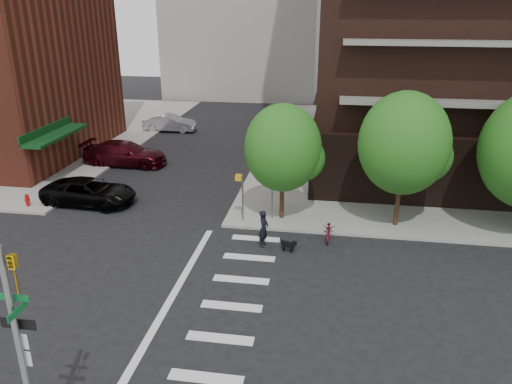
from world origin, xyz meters
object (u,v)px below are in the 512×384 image
object	(u,v)px
fire_hydrant	(27,199)
parked_car_maroon	(125,154)
dog_walker	(264,229)
traffic_signal	(26,374)
scooter	(329,230)
parked_car_silver	(170,123)
parked_car_black	(89,192)

from	to	relation	value
fire_hydrant	parked_car_maroon	distance (m)	8.86
parked_car_maroon	dog_walker	size ratio (longest dim) A/B	3.23
traffic_signal	fire_hydrant	bearing A→B (deg)	123.26
scooter	traffic_signal	bearing A→B (deg)	-115.57
parked_car_maroon	parked_car_silver	xyz separation A→B (m)	(0.00, 10.13, -0.09)
fire_hydrant	dog_walker	xyz separation A→B (m)	(13.99, -2.52, 0.37)
scooter	parked_car_black	bearing A→B (deg)	170.96
traffic_signal	parked_car_maroon	bearing A→B (deg)	107.96
dog_walker	parked_car_silver	bearing A→B (deg)	39.60
traffic_signal	parked_car_maroon	xyz separation A→B (m)	(-7.73, 23.85, -1.84)
parked_car_black	parked_car_maroon	distance (m)	7.41
parked_car_black	scooter	xyz separation A→B (m)	(13.88, -2.50, -0.27)
parked_car_silver	scooter	world-z (taller)	parked_car_silver
parked_car_black	fire_hydrant	bearing A→B (deg)	113.55
parked_car_maroon	dog_walker	world-z (taller)	dog_walker
dog_walker	scooter	bearing A→B (deg)	-57.75
parked_car_maroon	traffic_signal	bearing A→B (deg)	-162.30
parked_car_maroon	scooter	bearing A→B (deg)	-123.95
traffic_signal	parked_car_silver	size ratio (longest dim) A/B	1.27
fire_hydrant	parked_car_black	bearing A→B (deg)	20.56
traffic_signal	dog_walker	xyz separation A→B (m)	(3.96, 12.78, -1.78)
parked_car_black	parked_car_maroon	size ratio (longest dim) A/B	0.91
traffic_signal	scooter	distance (m)	15.82
parked_car_silver	scooter	size ratio (longest dim) A/B	2.56
parked_car_silver	parked_car_black	bearing A→B (deg)	-179.80
traffic_signal	parked_car_maroon	size ratio (longest dim) A/B	1.01
parked_car_black	dog_walker	distance (m)	11.41
traffic_signal	dog_walker	distance (m)	13.49
scooter	dog_walker	size ratio (longest dim) A/B	1.00
fire_hydrant	parked_car_silver	world-z (taller)	parked_car_silver
traffic_signal	parked_car_silver	xyz separation A→B (m)	(-7.73, 33.98, -1.92)
parked_car_black	dog_walker	size ratio (longest dim) A/B	2.93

